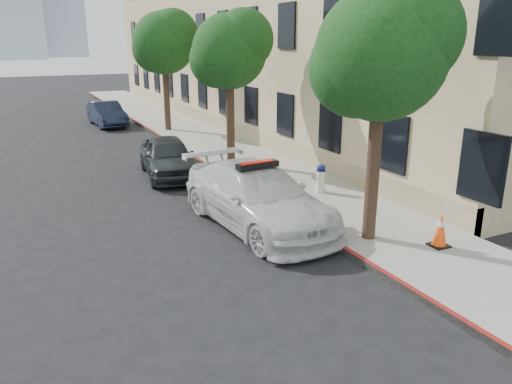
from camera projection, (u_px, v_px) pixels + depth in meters
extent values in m
plane|color=black|center=(220.00, 235.00, 12.11)|extent=(120.00, 120.00, 0.00)
cube|color=gray|center=(210.00, 144.00, 22.18)|extent=(3.20, 50.00, 0.15)
cube|color=maroon|center=(176.00, 147.00, 21.53)|extent=(0.12, 50.00, 0.15)
cube|color=tan|center=(270.00, 30.00, 27.38)|extent=(8.00, 36.00, 10.00)
cylinder|color=black|center=(373.00, 168.00, 11.09)|extent=(0.30, 0.30, 3.30)
sphere|color=#113611|center=(381.00, 54.00, 10.36)|extent=(2.80, 2.80, 2.80)
sphere|color=#113611|center=(408.00, 34.00, 10.16)|extent=(2.24, 2.24, 2.24)
sphere|color=#113611|center=(358.00, 69.00, 10.56)|extent=(2.10, 2.10, 2.10)
cylinder|color=black|center=(230.00, 120.00, 17.96)|extent=(0.30, 0.30, 3.19)
sphere|color=#113611|center=(229.00, 51.00, 17.26)|extent=(2.60, 2.60, 2.60)
sphere|color=#113611|center=(243.00, 39.00, 17.05)|extent=(2.08, 2.08, 2.08)
sphere|color=#113611|center=(217.00, 60.00, 17.46)|extent=(1.95, 1.95, 1.95)
cylinder|color=black|center=(167.00, 95.00, 24.79)|extent=(0.30, 0.30, 3.41)
sphere|color=#113611|center=(164.00, 43.00, 24.05)|extent=(3.00, 3.00, 3.00)
sphere|color=#113611|center=(173.00, 34.00, 23.85)|extent=(2.40, 2.40, 2.40)
sphere|color=#113611|center=(155.00, 49.00, 24.25)|extent=(2.25, 2.25, 2.25)
imported|color=silver|center=(257.00, 197.00, 12.49)|extent=(2.59, 5.43, 1.53)
cube|color=black|center=(257.00, 165.00, 12.25)|extent=(1.12, 0.37, 0.14)
cube|color=#A50A07|center=(257.00, 163.00, 12.23)|extent=(0.92, 0.30, 0.06)
imported|color=#212429|center=(168.00, 157.00, 17.10)|extent=(2.08, 4.17, 1.37)
imported|color=black|center=(107.00, 114.00, 27.05)|extent=(1.63, 4.02, 1.30)
cylinder|color=silver|center=(320.00, 190.00, 14.96)|extent=(0.33, 0.33, 0.10)
cylinder|color=silver|center=(321.00, 180.00, 14.86)|extent=(0.25, 0.25, 0.56)
ellipsoid|color=navy|center=(321.00, 167.00, 14.75)|extent=(0.27, 0.27, 0.19)
cylinder|color=silver|center=(321.00, 175.00, 14.83)|extent=(0.36, 0.22, 0.10)
cylinder|color=silver|center=(321.00, 175.00, 14.83)|extent=(0.16, 0.21, 0.10)
cube|color=black|center=(439.00, 245.00, 11.08)|extent=(0.41, 0.41, 0.03)
cone|color=#FF4A0D|center=(441.00, 229.00, 10.96)|extent=(0.32, 0.32, 0.74)
cylinder|color=white|center=(441.00, 224.00, 10.92)|extent=(0.17, 0.17, 0.11)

